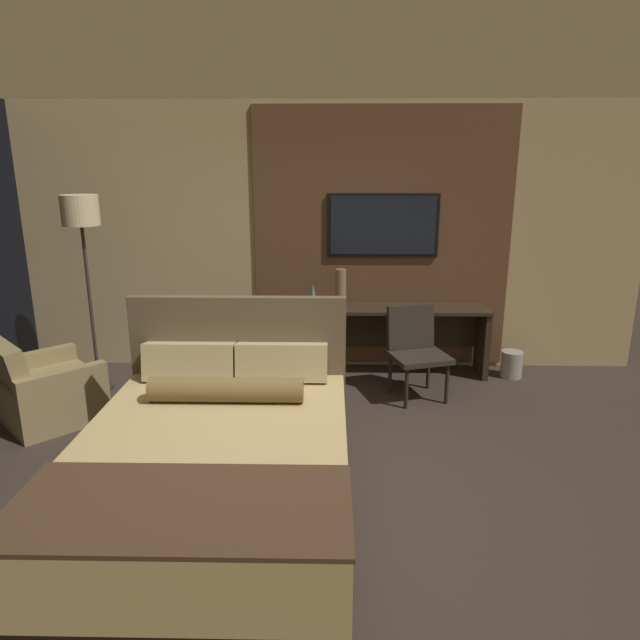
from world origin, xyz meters
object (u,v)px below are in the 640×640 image
object	(u,v)px
tv	(383,225)
armchair_by_window	(47,392)
desk_chair	(415,345)
floor_lamp	(82,227)
vase_short	(313,295)
bed	(216,469)
waste_bin	(511,364)
desk	(381,326)
vase_tall	(341,289)

from	to	relation	value
tv	armchair_by_window	bearing A→B (deg)	-154.56
desk_chair	floor_lamp	bearing A→B (deg)	161.79
tv	vase_short	xyz separation A→B (m)	(-0.73, -0.18, -0.70)
tv	armchair_by_window	world-z (taller)	tv
bed	armchair_by_window	xyz separation A→B (m)	(-1.76, 1.40, -0.09)
tv	waste_bin	bearing A→B (deg)	-12.25
armchair_by_window	floor_lamp	distance (m)	1.54
desk	armchair_by_window	bearing A→B (deg)	-157.47
bed	desk_chair	xyz separation A→B (m)	(1.52, 2.05, 0.16)
bed	tv	xyz separation A→B (m)	(1.25, 2.83, 1.21)
waste_bin	desk_chair	bearing A→B (deg)	-155.92
armchair_by_window	vase_tall	bearing A→B (deg)	-110.90
vase_tall	desk_chair	bearing A→B (deg)	-36.62
tv	floor_lamp	bearing A→B (deg)	-166.07
bed	armchair_by_window	bearing A→B (deg)	141.38
tv	vase_short	distance (m)	1.03
armchair_by_window	floor_lamp	world-z (taller)	floor_lamp
waste_bin	desk	bearing A→B (deg)	175.24
bed	floor_lamp	size ratio (longest dim) A/B	1.17
floor_lamp	vase_tall	world-z (taller)	floor_lamp
desk	vase_short	bearing A→B (deg)	-179.96
desk_chair	floor_lamp	distance (m)	3.31
waste_bin	vase_short	bearing A→B (deg)	176.90
armchair_by_window	vase_short	world-z (taller)	vase_short
vase_tall	desk	bearing A→B (deg)	10.28
vase_tall	bed	bearing A→B (deg)	-107.50
bed	floor_lamp	xyz separation A→B (m)	(-1.60, 2.13, 1.26)
desk_chair	vase_tall	world-z (taller)	vase_tall
armchair_by_window	desk	bearing A→B (deg)	-112.81
floor_lamp	vase_tall	size ratio (longest dim) A/B	4.72
desk	tv	size ratio (longest dim) A/B	1.89
bed	desk	bearing A→B (deg)	64.79
desk	desk_chair	bearing A→B (deg)	-65.97
desk_chair	vase_tall	size ratio (longest dim) A/B	2.15
desk	floor_lamp	xyz separation A→B (m)	(-2.85, -0.52, 1.09)
desk	armchair_by_window	xyz separation A→B (m)	(-3.00, -1.25, -0.25)
desk	waste_bin	bearing A→B (deg)	-4.76
bed	floor_lamp	distance (m)	2.94
desk	vase_tall	distance (m)	0.61
bed	desk_chair	bearing A→B (deg)	53.43
vase_short	desk	bearing A→B (deg)	0.04
vase_tall	waste_bin	distance (m)	1.97
floor_lamp	vase_short	size ratio (longest dim) A/B	8.09
floor_lamp	waste_bin	size ratio (longest dim) A/B	6.80
bed	vase_short	distance (m)	2.75
armchair_by_window	floor_lamp	bearing A→B (deg)	-57.27
tv	waste_bin	xyz separation A→B (m)	(1.37, -0.30, -1.42)
bed	vase_tall	xyz separation A→B (m)	(0.81, 2.57, 0.59)
waste_bin	floor_lamp	bearing A→B (deg)	-174.45
tv	floor_lamp	xyz separation A→B (m)	(-2.85, -0.71, 0.05)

